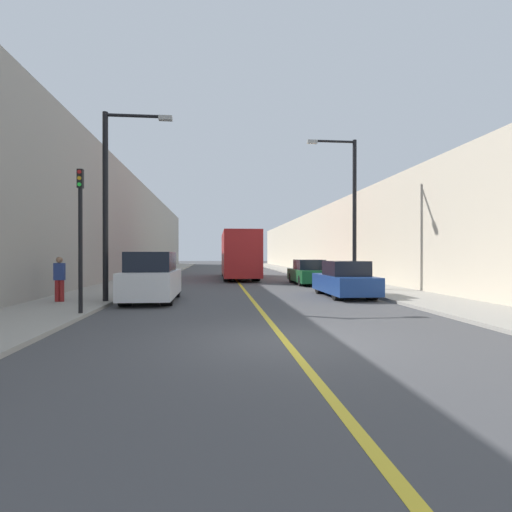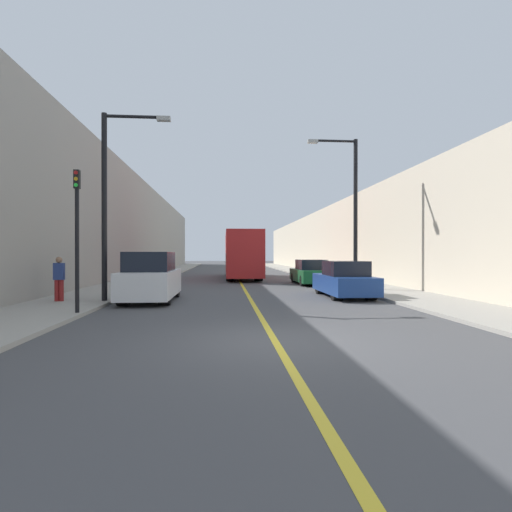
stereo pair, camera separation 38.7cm
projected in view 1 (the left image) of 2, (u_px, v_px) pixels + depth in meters
ground_plane at (285, 341)px, 8.35m from camera, size 200.00×200.00×0.00m
sidewalk_left at (160, 273)px, 37.52m from camera, size 3.04×72.00×0.11m
sidewalk_right at (300, 272)px, 38.87m from camera, size 3.04×72.00×0.11m
building_row_left at (121, 229)px, 37.14m from camera, size 4.00×72.00×8.45m
building_row_right at (335, 242)px, 39.21m from camera, size 4.00×72.00×6.14m
road_center_line at (231, 273)px, 38.19m from camera, size 0.16×72.00×0.01m
bus at (239, 254)px, 30.14m from camera, size 2.46×10.46×3.43m
parked_suv_left at (152, 279)px, 15.40m from camera, size 1.85×4.41×1.91m
car_right_near at (345, 281)px, 17.12m from camera, size 1.77×4.31×1.54m
car_right_mid at (308, 273)px, 24.23m from camera, size 1.76×4.60×1.50m
street_lamp_left at (112, 193)px, 14.63m from camera, size 2.52×0.24×6.93m
street_lamp_right at (350, 204)px, 19.94m from camera, size 2.52×0.24×7.44m
traffic_light at (80, 235)px, 11.61m from camera, size 0.16×0.18×4.19m
pedestrian at (59, 278)px, 14.43m from camera, size 0.36×0.23×1.62m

